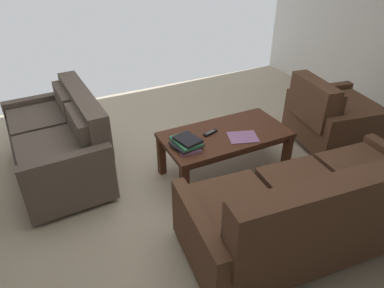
{
  "coord_description": "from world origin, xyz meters",
  "views": [
    {
      "loc": [
        1.12,
        2.34,
        2.19
      ],
      "look_at": [
        0.09,
        0.26,
        0.74
      ],
      "focal_mm": 32.8,
      "sensor_mm": 36.0,
      "label": 1
    }
  ],
  "objects_px": {
    "loveseat_near": "(61,142)",
    "book_stack": "(187,143)",
    "sofa_main": "(316,210)",
    "tv_remote": "(210,133)",
    "coffee_table": "(225,139)",
    "armchair_side": "(332,117)",
    "loose_magazine": "(243,137)"
  },
  "relations": [
    {
      "from": "loveseat_near",
      "to": "book_stack",
      "type": "xyz_separation_m",
      "value": [
        -1.0,
        0.78,
        0.14
      ]
    },
    {
      "from": "sofa_main",
      "to": "tv_remote",
      "type": "relative_size",
      "value": 12.22
    },
    {
      "from": "tv_remote",
      "to": "coffee_table",
      "type": "bearing_deg",
      "value": 158.48
    },
    {
      "from": "sofa_main",
      "to": "armchair_side",
      "type": "xyz_separation_m",
      "value": [
        -1.27,
        -1.09,
        -0.02
      ]
    },
    {
      "from": "coffee_table",
      "to": "tv_remote",
      "type": "relative_size",
      "value": 7.47
    },
    {
      "from": "coffee_table",
      "to": "book_stack",
      "type": "bearing_deg",
      "value": 7.48
    },
    {
      "from": "book_stack",
      "to": "sofa_main",
      "type": "bearing_deg",
      "value": 117.3
    },
    {
      "from": "loveseat_near",
      "to": "tv_remote",
      "type": "xyz_separation_m",
      "value": [
        -1.31,
        0.66,
        0.11
      ]
    },
    {
      "from": "book_stack",
      "to": "tv_remote",
      "type": "relative_size",
      "value": 1.86
    },
    {
      "from": "armchair_side",
      "to": "tv_remote",
      "type": "xyz_separation_m",
      "value": [
        1.53,
        -0.11,
        0.14
      ]
    },
    {
      "from": "coffee_table",
      "to": "loveseat_near",
      "type": "bearing_deg",
      "value": -26.36
    },
    {
      "from": "sofa_main",
      "to": "loveseat_near",
      "type": "height_order",
      "value": "sofa_main"
    },
    {
      "from": "sofa_main",
      "to": "loose_magazine",
      "type": "relative_size",
      "value": 7.42
    },
    {
      "from": "sofa_main",
      "to": "book_stack",
      "type": "bearing_deg",
      "value": -62.7
    },
    {
      "from": "book_stack",
      "to": "loose_magazine",
      "type": "relative_size",
      "value": 1.13
    },
    {
      "from": "armchair_side",
      "to": "book_stack",
      "type": "distance_m",
      "value": 1.84
    },
    {
      "from": "coffee_table",
      "to": "loose_magazine",
      "type": "distance_m",
      "value": 0.19
    },
    {
      "from": "coffee_table",
      "to": "book_stack",
      "type": "relative_size",
      "value": 4.01
    },
    {
      "from": "loveseat_near",
      "to": "coffee_table",
      "type": "relative_size",
      "value": 1.18
    },
    {
      "from": "tv_remote",
      "to": "loose_magazine",
      "type": "xyz_separation_m",
      "value": [
        -0.25,
        0.2,
        -0.01
      ]
    },
    {
      "from": "sofa_main",
      "to": "loveseat_near",
      "type": "bearing_deg",
      "value": -49.97
    },
    {
      "from": "coffee_table",
      "to": "armchair_side",
      "type": "height_order",
      "value": "armchair_side"
    },
    {
      "from": "coffee_table",
      "to": "tv_remote",
      "type": "distance_m",
      "value": 0.17
    },
    {
      "from": "book_stack",
      "to": "loose_magazine",
      "type": "xyz_separation_m",
      "value": [
        -0.55,
        0.09,
        -0.04
      ]
    },
    {
      "from": "tv_remote",
      "to": "loose_magazine",
      "type": "relative_size",
      "value": 0.61
    },
    {
      "from": "sofa_main",
      "to": "coffee_table",
      "type": "bearing_deg",
      "value": -84.45
    },
    {
      "from": "sofa_main",
      "to": "loose_magazine",
      "type": "xyz_separation_m",
      "value": [
        0.0,
        -1.0,
        0.11
      ]
    },
    {
      "from": "sofa_main",
      "to": "tv_remote",
      "type": "height_order",
      "value": "sofa_main"
    },
    {
      "from": "armchair_side",
      "to": "loose_magazine",
      "type": "relative_size",
      "value": 3.65
    },
    {
      "from": "sofa_main",
      "to": "book_stack",
      "type": "height_order",
      "value": "sofa_main"
    },
    {
      "from": "sofa_main",
      "to": "armchair_side",
      "type": "bearing_deg",
      "value": -139.51
    },
    {
      "from": "book_stack",
      "to": "loose_magazine",
      "type": "bearing_deg",
      "value": 171.12
    }
  ]
}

